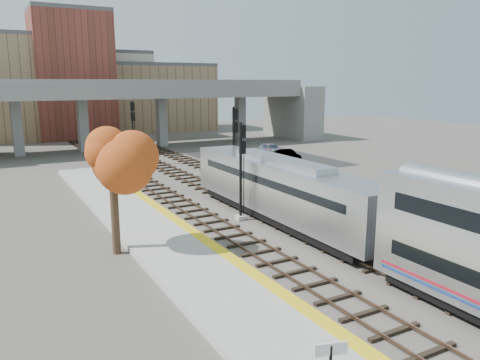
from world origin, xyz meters
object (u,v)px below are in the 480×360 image
signal_mast_far (133,133)px  car_a (256,163)px  signal_mast_mid (234,149)px  tree (112,159)px  car_c (271,149)px  car_b (288,155)px  locomotive (280,188)px  signal_mast_near (241,174)px

signal_mast_far → car_a: 14.23m
signal_mast_mid → tree: bearing=-140.3°
car_c → car_b: bearing=-104.5°
car_a → car_b: (5.70, 2.26, 0.08)m
signal_mast_mid → car_b: size_ratio=1.76×
signal_mast_mid → car_a: 10.44m
locomotive → car_a: locomotive is taller
tree → car_b: (25.45, 20.60, -4.53)m
signal_mast_far → car_b: 17.96m
tree → signal_mast_near: bearing=13.8°
signal_mast_far → car_c: 18.10m
signal_mast_far → tree: 28.68m
signal_mast_near → car_a: (10.77, 16.13, -2.55)m
locomotive → car_c: (15.75, 25.70, -1.63)m
signal_mast_far → car_b: bearing=-21.8°
signal_mast_far → car_c: signal_mast_far is taller
car_a → car_c: (7.08, 8.01, 0.03)m
tree → signal_mast_mid: bearing=39.7°
tree → locomotive: bearing=3.4°
signal_mast_far → car_c: (17.85, -0.83, -2.89)m
signal_mast_mid → signal_mast_far: signal_mast_far is taller
locomotive → car_c: bearing=58.5°
signal_mast_far → car_a: signal_mast_far is taller
signal_mast_near → tree: (-8.98, -2.21, 2.05)m
car_a → car_c: bearing=33.9°
tree → car_a: tree is taller
car_c → car_a: bearing=-132.5°
locomotive → signal_mast_near: signal_mast_near is taller
signal_mast_far → car_b: (16.47, -6.59, -2.84)m
signal_mast_mid → car_c: (13.75, 15.49, -2.89)m
locomotive → car_a: 19.76m
signal_mast_mid → car_a: signal_mast_mid is taller
locomotive → signal_mast_mid: 10.47m
locomotive → tree: (-11.08, -0.66, 2.95)m
signal_mast_near → tree: size_ratio=0.93×
signal_mast_near → car_c: 30.13m
signal_mast_near → tree: bearing=-166.2°
car_a → car_c: size_ratio=0.81×
locomotive → car_a: bearing=63.9°
signal_mast_mid → signal_mast_far: 16.83m
signal_mast_near → signal_mast_mid: signal_mast_mid is taller
car_b → car_c: car_b is taller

